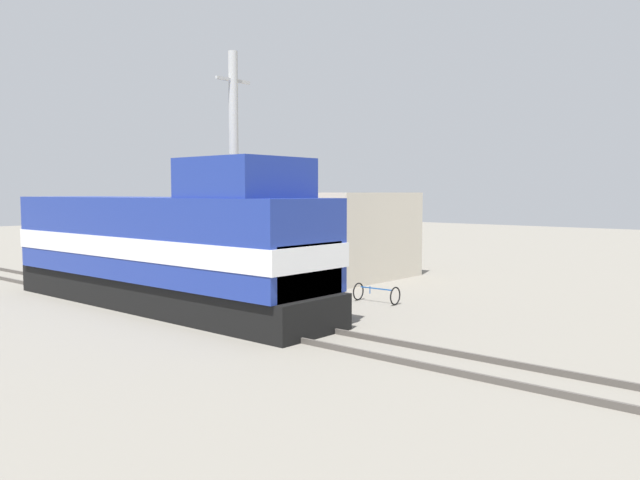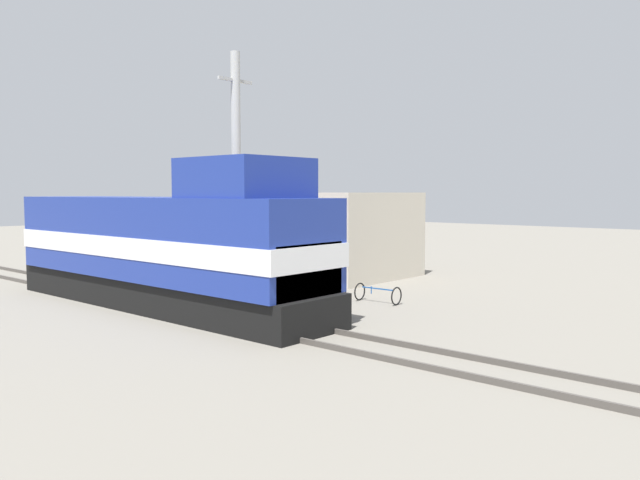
{
  "view_description": "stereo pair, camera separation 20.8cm",
  "coord_description": "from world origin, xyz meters",
  "px_view_note": "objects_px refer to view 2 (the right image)",
  "views": [
    {
      "loc": [
        -12.74,
        -16.06,
        3.98
      ],
      "look_at": [
        1.2,
        -4.18,
        2.58
      ],
      "focal_mm": 35.0,
      "sensor_mm": 36.0,
      "label": 1
    },
    {
      "loc": [
        -12.61,
        -16.22,
        3.98
      ],
      "look_at": [
        1.2,
        -4.18,
        2.58
      ],
      "focal_mm": 35.0,
      "sensor_mm": 36.0,
      "label": 2
    }
  ],
  "objects_px": {
    "locomotive": "(168,248)",
    "utility_pole": "(236,169)",
    "bicycle": "(329,293)",
    "vendor_umbrella": "(270,237)",
    "person_bystander": "(310,282)",
    "billboard_sign": "(236,214)",
    "bicycle_spare": "(378,294)"
  },
  "relations": [
    {
      "from": "locomotive",
      "to": "utility_pole",
      "type": "xyz_separation_m",
      "value": [
        4.8,
        1.93,
        2.87
      ]
    },
    {
      "from": "utility_pole",
      "to": "billboard_sign",
      "type": "xyz_separation_m",
      "value": [
        0.8,
        0.94,
        -1.93
      ]
    },
    {
      "from": "locomotive",
      "to": "person_bystander",
      "type": "xyz_separation_m",
      "value": [
        3.02,
        -3.81,
        -1.16
      ]
    },
    {
      "from": "person_bystander",
      "to": "billboard_sign",
      "type": "bearing_deg",
      "value": 68.82
    },
    {
      "from": "locomotive",
      "to": "bicycle",
      "type": "relative_size",
      "value": 8.6
    },
    {
      "from": "vendor_umbrella",
      "to": "billboard_sign",
      "type": "distance_m",
      "value": 3.18
    },
    {
      "from": "billboard_sign",
      "to": "bicycle",
      "type": "distance_m",
      "value": 6.94
    },
    {
      "from": "vendor_umbrella",
      "to": "utility_pole",
      "type": "bearing_deg",
      "value": 89.27
    },
    {
      "from": "bicycle",
      "to": "bicycle_spare",
      "type": "height_order",
      "value": "bicycle"
    },
    {
      "from": "utility_pole",
      "to": "bicycle",
      "type": "xyz_separation_m",
      "value": [
        -0.31,
        -5.36,
        -4.6
      ]
    },
    {
      "from": "locomotive",
      "to": "vendor_umbrella",
      "type": "height_order",
      "value": "locomotive"
    },
    {
      "from": "bicycle_spare",
      "to": "locomotive",
      "type": "bearing_deg",
      "value": -42.39
    },
    {
      "from": "utility_pole",
      "to": "vendor_umbrella",
      "type": "height_order",
      "value": "utility_pole"
    },
    {
      "from": "utility_pole",
      "to": "bicycle_spare",
      "type": "distance_m",
      "value": 8.21
    },
    {
      "from": "person_bystander",
      "to": "bicycle_spare",
      "type": "distance_m",
      "value": 2.78
    },
    {
      "from": "utility_pole",
      "to": "bicycle",
      "type": "bearing_deg",
      "value": -93.29
    },
    {
      "from": "locomotive",
      "to": "vendor_umbrella",
      "type": "xyz_separation_m",
      "value": [
        4.78,
        -0.08,
        0.11
      ]
    },
    {
      "from": "utility_pole",
      "to": "vendor_umbrella",
      "type": "relative_size",
      "value": 3.96
    },
    {
      "from": "person_bystander",
      "to": "bicycle_spare",
      "type": "height_order",
      "value": "person_bystander"
    },
    {
      "from": "locomotive",
      "to": "utility_pole",
      "type": "relative_size",
      "value": 1.49
    },
    {
      "from": "vendor_umbrella",
      "to": "bicycle",
      "type": "bearing_deg",
      "value": -94.83
    },
    {
      "from": "billboard_sign",
      "to": "person_bystander",
      "type": "distance_m",
      "value": 7.47
    },
    {
      "from": "utility_pole",
      "to": "vendor_umbrella",
      "type": "xyz_separation_m",
      "value": [
        -0.03,
        -2.01,
        -2.76
      ]
    },
    {
      "from": "bicycle",
      "to": "utility_pole",
      "type": "bearing_deg",
      "value": 161.51
    },
    {
      "from": "utility_pole",
      "to": "billboard_sign",
      "type": "distance_m",
      "value": 2.29
    },
    {
      "from": "locomotive",
      "to": "bicycle_spare",
      "type": "relative_size",
      "value": 8.77
    },
    {
      "from": "vendor_umbrella",
      "to": "person_bystander",
      "type": "xyz_separation_m",
      "value": [
        -1.76,
        -3.73,
        -1.27
      ]
    },
    {
      "from": "utility_pole",
      "to": "billboard_sign",
      "type": "relative_size",
      "value": 2.42
    },
    {
      "from": "vendor_umbrella",
      "to": "billboard_sign",
      "type": "height_order",
      "value": "billboard_sign"
    },
    {
      "from": "vendor_umbrella",
      "to": "bicycle",
      "type": "relative_size",
      "value": 1.45
    },
    {
      "from": "utility_pole",
      "to": "bicycle",
      "type": "relative_size",
      "value": 5.75
    },
    {
      "from": "person_bystander",
      "to": "utility_pole",
      "type": "bearing_deg",
      "value": 72.73
    }
  ]
}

